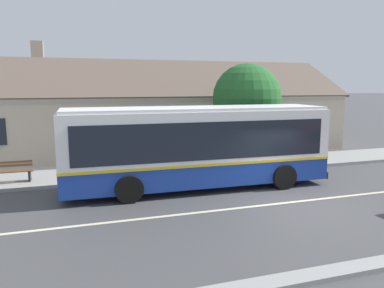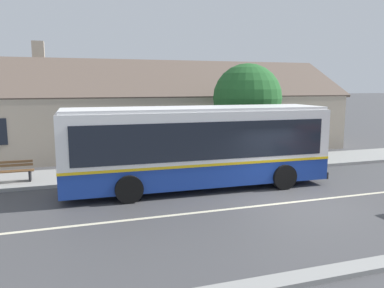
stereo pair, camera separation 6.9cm
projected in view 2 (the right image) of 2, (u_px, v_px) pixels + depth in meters
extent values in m
plane|color=#424244|center=(292.00, 202.00, 13.24)|extent=(300.00, 300.00, 0.00)
cube|color=gray|center=(226.00, 166.00, 18.86)|extent=(60.00, 3.00, 0.15)
cube|color=beige|center=(292.00, 202.00, 13.23)|extent=(60.00, 0.16, 0.01)
cube|color=tan|center=(148.00, 122.00, 24.91)|extent=(24.04, 9.17, 3.42)
cube|color=brown|center=(155.00, 78.00, 22.31)|extent=(24.64, 4.66, 2.41)
cube|color=brown|center=(141.00, 79.00, 26.63)|extent=(24.64, 4.66, 2.41)
cube|color=tan|center=(38.00, 51.00, 23.07)|extent=(0.70, 0.70, 1.20)
cube|color=black|center=(297.00, 122.00, 23.10)|extent=(1.10, 0.06, 1.30)
cube|color=#4C3323|center=(225.00, 138.00, 21.77)|extent=(1.00, 0.06, 2.10)
cube|color=navy|center=(197.00, 171.00, 15.07)|extent=(10.53, 2.71, 0.85)
cube|color=gold|center=(197.00, 159.00, 15.00)|extent=(10.55, 2.73, 0.10)
cube|color=white|center=(197.00, 134.00, 14.84)|extent=(10.53, 2.71, 1.91)
cube|color=white|center=(197.00, 109.00, 14.68)|extent=(10.32, 2.58, 0.12)
cube|color=black|center=(188.00, 133.00, 16.05)|extent=(9.64, 0.22, 1.41)
cube|color=black|center=(207.00, 141.00, 13.66)|extent=(9.64, 0.22, 1.41)
cube|color=black|center=(311.00, 132.00, 16.35)|extent=(0.08, 2.20, 1.41)
cube|color=black|center=(312.00, 111.00, 16.21)|extent=(0.08, 1.75, 0.24)
cube|color=black|center=(310.00, 169.00, 16.62)|extent=(0.13, 2.50, 0.28)
cube|color=#197233|center=(158.00, 166.00, 15.90)|extent=(2.94, 0.09, 0.59)
cube|color=black|center=(273.00, 141.00, 17.30)|extent=(0.90, 0.05, 2.50)
cylinder|color=black|center=(256.00, 164.00, 17.21)|extent=(1.01, 0.30, 1.00)
cylinder|color=black|center=(284.00, 177.00, 14.84)|extent=(1.01, 0.30, 1.00)
cylinder|color=black|center=(121.00, 173.00, 15.46)|extent=(1.01, 0.30, 1.00)
cylinder|color=black|center=(129.00, 189.00, 13.10)|extent=(1.01, 0.30, 1.00)
cube|color=brown|center=(13.00, 171.00, 15.51)|extent=(1.68, 0.10, 0.04)
cube|color=brown|center=(12.00, 171.00, 15.38)|extent=(1.68, 0.10, 0.04)
cube|color=brown|center=(12.00, 172.00, 15.24)|extent=(1.68, 0.10, 0.04)
cube|color=brown|center=(11.00, 165.00, 15.08)|extent=(1.68, 0.04, 0.10)
cube|color=brown|center=(10.00, 162.00, 15.06)|extent=(1.68, 0.04, 0.10)
cube|color=black|center=(30.00, 175.00, 15.62)|extent=(0.08, 0.43, 0.45)
cylinder|color=#4C3828|center=(246.00, 142.00, 19.77)|extent=(0.33, 0.33, 2.29)
sphere|color=#235B28|center=(247.00, 98.00, 19.41)|extent=(3.56, 3.56, 3.56)
sphere|color=#235B28|center=(243.00, 108.00, 19.90)|extent=(2.13, 2.13, 2.13)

